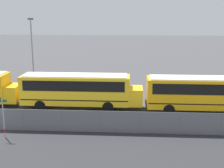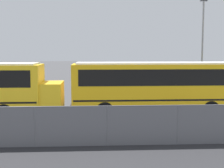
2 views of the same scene
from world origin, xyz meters
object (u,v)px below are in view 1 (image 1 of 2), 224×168
Objects in this scene: school_bus_4 at (206,92)px; school_bus_3 at (78,88)px; street_sign at (4,117)px; light_pole at (32,51)px.

school_bus_3 is at bearing 177.63° from school_bus_4.
light_pole reaches higher than street_sign.
school_bus_4 is at bearing -23.42° from light_pole.
light_pole reaches higher than school_bus_3.
school_bus_3 is at bearing -48.39° from light_pole.
school_bus_3 reaches higher than street_sign.
light_pole is at bearing 156.58° from school_bus_4.
school_bus_4 is (12.06, -0.50, 0.00)m from school_bus_3.
street_sign is 0.36× the size of light_pole.
school_bus_3 is at bearing 60.43° from street_sign.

